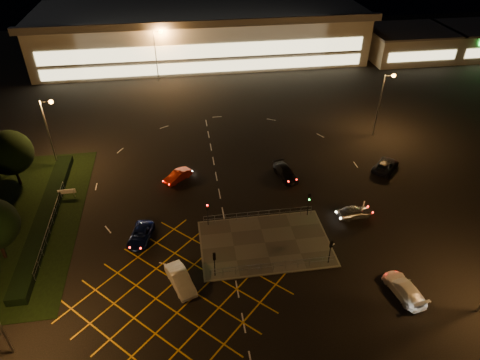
{
  "coord_description": "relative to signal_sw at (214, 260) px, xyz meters",
  "views": [
    {
      "loc": [
        -5.99,
        -36.25,
        33.12
      ],
      "look_at": [
        0.66,
        7.82,
        2.0
      ],
      "focal_mm": 32.0,
      "sensor_mm": 36.0,
      "label": 1
    }
  ],
  "objects": [
    {
      "name": "car_far_dkgrey",
      "position": [
        11.34,
        16.55,
        -1.65
      ],
      "size": [
        3.02,
        5.25,
        1.43
      ],
      "primitive_type": "imported",
      "rotation": [
        0.0,
        0.0,
        0.22
      ],
      "color": "black",
      "rests_on": "ground"
    },
    {
      "name": "signal_ne",
      "position": [
        12.0,
        7.99,
        0.0
      ],
      "size": [
        0.28,
        0.3,
        3.15
      ],
      "color": "black",
      "rests_on": "pedestrian_island"
    },
    {
      "name": "streetlight_far_left",
      "position": [
        -5.56,
        53.99,
        4.2
      ],
      "size": [
        1.78,
        0.56,
        10.03
      ],
      "color": "slate",
      "rests_on": "ground"
    },
    {
      "name": "tree_c",
      "position": [
        -24.0,
        19.99,
        2.59
      ],
      "size": [
        5.76,
        5.76,
        7.84
      ],
      "color": "black",
      "rests_on": "ground"
    },
    {
      "name": "supermarket",
      "position": [
        4.0,
        67.95,
        2.95
      ],
      "size": [
        72.0,
        26.5,
        10.5
      ],
      "color": "beige",
      "rests_on": "ground"
    },
    {
      "name": "car_left_blue",
      "position": [
        -7.69,
        6.71,
        -1.7
      ],
      "size": [
        3.26,
        5.16,
        1.33
      ],
      "primitive_type": "imported",
      "rotation": [
        0.0,
        0.0,
        6.05
      ],
      "color": "#0B1445",
      "rests_on": "ground"
    },
    {
      "name": "streetlight_far_right",
      "position": [
        34.44,
        55.99,
        4.2
      ],
      "size": [
        1.78,
        0.56,
        10.03
      ],
      "color": "slate",
      "rests_on": "ground"
    },
    {
      "name": "signal_sw",
      "position": [
        0.0,
        0.0,
        0.0
      ],
      "size": [
        0.28,
        0.3,
        3.15
      ],
      "rotation": [
        0.0,
        0.0,
        3.14
      ],
      "color": "black",
      "rests_on": "pedestrian_island"
    },
    {
      "name": "car_approach_white",
      "position": [
        17.97,
        -5.0,
        -1.62
      ],
      "size": [
        2.99,
        5.45,
        1.5
      ],
      "primitive_type": "imported",
      "rotation": [
        0.0,
        0.0,
        3.32
      ],
      "color": "silver",
      "rests_on": "ground"
    },
    {
      "name": "hedge",
      "position": [
        -19.0,
        11.99,
        -1.87
      ],
      "size": [
        2.0,
        26.0,
        1.0
      ],
      "primitive_type": "cube",
      "color": "black",
      "rests_on": "ground"
    },
    {
      "name": "grass_verge",
      "position": [
        -24.0,
        11.99,
        -2.33
      ],
      "size": [
        18.0,
        30.0,
        0.08
      ],
      "primitive_type": "cube",
      "color": "black",
      "rests_on": "ground"
    },
    {
      "name": "car_queue_white",
      "position": [
        -3.5,
        -0.65,
        -1.58
      ],
      "size": [
        3.23,
        5.08,
        1.58
      ],
      "primitive_type": "imported",
      "rotation": [
        0.0,
        0.0,
        0.35
      ],
      "color": "silver",
      "rests_on": "ground"
    },
    {
      "name": "retail_unit_b",
      "position": [
        66.0,
        59.95,
        0.85
      ],
      "size": [
        14.8,
        14.8,
        6.35
      ],
      "color": "beige",
      "rests_on": "ground"
    },
    {
      "name": "signal_nw",
      "position": [
        0.0,
        7.99,
        0.0
      ],
      "size": [
        0.28,
        0.3,
        3.15
      ],
      "color": "black",
      "rests_on": "pedestrian_island"
    },
    {
      "name": "car_east_grey",
      "position": [
        25.54,
        16.12,
        -1.65
      ],
      "size": [
        5.38,
        5.36,
        1.44
      ],
      "primitive_type": "imported",
      "rotation": [
        0.0,
        0.0,
        2.35
      ],
      "color": "black",
      "rests_on": "ground"
    },
    {
      "name": "car_circ_red",
      "position": [
        -3.2,
        17.86,
        -1.68
      ],
      "size": [
        4.07,
        3.83,
        1.37
      ],
      "primitive_type": "imported",
      "rotation": [
        0.0,
        0.0,
        5.43
      ],
      "color": "#9F1E0B",
      "rests_on": "ground"
    },
    {
      "name": "ground",
      "position": [
        4.0,
        5.99,
        -2.37
      ],
      "size": [
        180.0,
        180.0,
        0.0
      ],
      "primitive_type": "plane",
      "color": "black",
      "rests_on": "ground"
    },
    {
      "name": "streetlight_nw",
      "position": [
        -19.56,
        23.99,
        4.2
      ],
      "size": [
        1.78,
        0.56,
        10.03
      ],
      "color": "slate",
      "rests_on": "ground"
    },
    {
      "name": "signal_se",
      "position": [
        12.0,
        0.0,
        0.0
      ],
      "size": [
        0.28,
        0.3,
        3.15
      ],
      "rotation": [
        0.0,
        0.0,
        3.14
      ],
      "color": "black",
      "rests_on": "pedestrian_island"
    },
    {
      "name": "car_right_silver",
      "position": [
        17.49,
        6.99,
        -1.65
      ],
      "size": [
        4.37,
        2.08,
        1.44
      ],
      "primitive_type": "imported",
      "rotation": [
        0.0,
        0.0,
        1.66
      ],
      "color": "#AFB2B7",
      "rests_on": "ground"
    },
    {
      "name": "streetlight_ne",
      "position": [
        28.44,
        25.99,
        4.2
      ],
      "size": [
        1.78,
        0.56,
        10.03
      ],
      "color": "slate",
      "rests_on": "ground"
    },
    {
      "name": "pedestrian_island",
      "position": [
        6.0,
        3.99,
        -2.31
      ],
      "size": [
        14.0,
        9.0,
        0.12
      ],
      "primitive_type": "cube",
      "color": "#4C4944",
      "rests_on": "ground"
    },
    {
      "name": "retail_unit_a",
      "position": [
        50.0,
        59.97,
        0.85
      ],
      "size": [
        18.8,
        14.8,
        6.35
      ],
      "color": "beige",
      "rests_on": "ground"
    }
  ]
}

